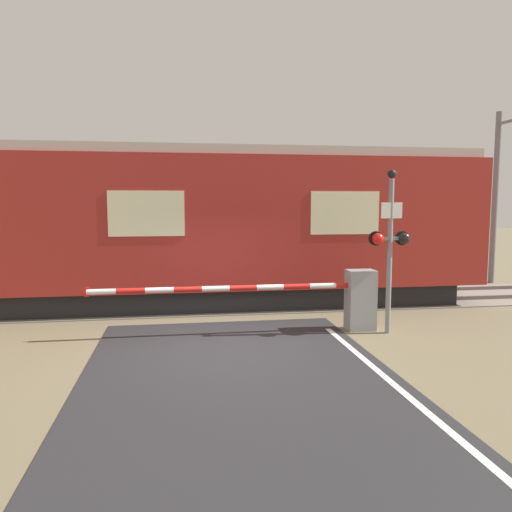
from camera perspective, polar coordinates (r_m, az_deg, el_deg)
ground_plane at (r=9.73m, az=-3.06°, el=-10.40°), size 80.00×80.00×0.00m
track_bed at (r=13.83m, az=-4.86°, el=-5.33°), size 36.00×3.20×0.13m
train at (r=13.56m, az=-11.97°, el=3.30°), size 17.57×3.21×4.16m
crossing_barrier at (r=10.95m, az=9.50°, el=-4.75°), size 6.12×0.44×1.31m
signal_post at (r=10.78m, az=15.08°, el=1.62°), size 0.88×0.26×3.45m
catenary_pole at (r=18.88m, az=25.76°, el=6.36°), size 0.20×1.90×5.79m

